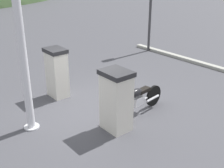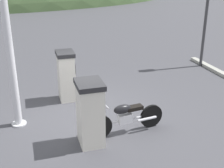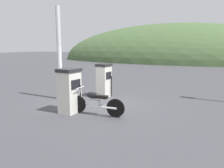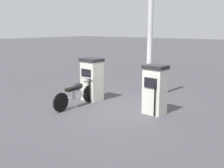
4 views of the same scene
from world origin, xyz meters
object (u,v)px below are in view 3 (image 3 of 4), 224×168
at_px(fuel_pump_near, 70,90).
at_px(motorcycle_near_pump, 95,102).
at_px(fuel_pump_far, 104,80).
at_px(canopy_support_pole, 59,56).

bearing_deg(fuel_pump_near, motorcycle_near_pump, 8.35).
distance_m(fuel_pump_near, fuel_pump_far, 2.73).
bearing_deg(fuel_pump_near, fuel_pump_far, 90.00).
bearing_deg(canopy_support_pole, motorcycle_near_pump, -28.45).
bearing_deg(fuel_pump_near, canopy_support_pole, 136.31).
distance_m(motorcycle_near_pump, canopy_support_pole, 3.32).
height_order(fuel_pump_near, motorcycle_near_pump, fuel_pump_near).
relative_size(fuel_pump_far, motorcycle_near_pump, 0.75).
relative_size(fuel_pump_near, canopy_support_pole, 0.39).
height_order(motorcycle_near_pump, canopy_support_pole, canopy_support_pole).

